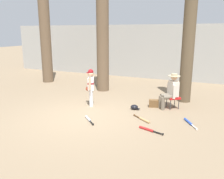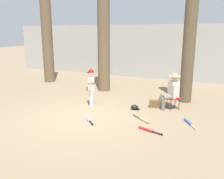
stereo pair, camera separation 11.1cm
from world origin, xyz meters
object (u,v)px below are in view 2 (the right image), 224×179
Objects in this scene: bat_red_barrel at (147,130)px; bat_wood_tan at (143,120)px; young_ballplayer at (91,85)px; tree_far_left at (47,30)px; tree_behind_spectator at (189,47)px; seated_spectator at (171,90)px; folding_stool at (173,98)px; tree_near_player at (104,24)px; handbag_beside_stool at (154,104)px; bat_blue_youth at (189,123)px; bat_aluminum_silver at (88,119)px; batting_helmet_black at (135,107)px.

bat_wood_tan is at bearing 117.05° from bat_red_barrel.
tree_far_left reaches higher than young_ballplayer.
tree_behind_spectator reaches higher than bat_wood_tan.
seated_spectator is 1.68m from bat_wood_tan.
tree_near_player is at bearing 158.07° from folding_stool.
tree_far_left is at bearing 164.24° from seated_spectator.
seated_spectator reaches higher than handbag_beside_stool.
bat_red_barrel is at bearing -98.31° from tree_behind_spectator.
young_ballplayer is 1.86× the size of bat_blue_youth.
tree_near_player reaches higher than young_ballplayer.
tree_behind_spectator reaches higher than handbag_beside_stool.
tree_near_player is 3.67m from tree_behind_spectator.
bat_aluminum_silver is 1.82× the size of batting_helmet_black.
tree_far_left reaches higher than seated_spectator.
tree_behind_spectator is 2.93m from batting_helmet_black.
bat_aluminum_silver is (1.26, -3.52, -2.83)m from tree_near_player.
tree_far_left is at bearing 164.87° from folding_stool.
tree_near_player is 1.12× the size of tree_far_left.
bat_wood_tan is (-0.81, -2.59, -1.98)m from tree_behind_spectator.
tree_near_player reaches higher than bat_aluminum_silver.
batting_helmet_black is at bearing -23.92° from tree_far_left.
young_ballplayer is (0.62, -2.22, -2.12)m from tree_near_player.
folding_stool is 1.01× the size of bat_aluminum_silver.
bat_red_barrel and bat_aluminum_silver have the same top height.
tree_behind_spectator reaches higher than batting_helmet_black.
tree_behind_spectator is at bearing 73.55° from seated_spectator.
tree_behind_spectator is 3.99× the size of seated_spectator.
young_ballplayer is 1.84× the size of bat_red_barrel.
young_ballplayer is at bearing -74.32° from tree_near_player.
tree_far_left is 8.11m from bat_red_barrel.
folding_stool reaches higher than bat_red_barrel.
tree_near_player is 3.13m from young_ballplayer.
bat_red_barrel and bat_blue_youth have the same top height.
tree_behind_spectator reaches higher than folding_stool.
folding_stool is 1.35m from batting_helmet_black.
bat_red_barrel is (2.46, -1.32, -0.71)m from young_ballplayer.
batting_helmet_black is at bearing 59.14° from bat_aluminum_silver.
seated_spectator is at bearing 71.96° from bat_wood_tan.
tree_behind_spectator reaches higher than bat_red_barrel.
batting_helmet_black is (-0.58, 0.88, 0.04)m from bat_wood_tan.
tree_far_left reaches higher than bat_red_barrel.
bat_aluminum_silver is 1.77m from batting_helmet_black.
seated_spectator is 1.69× the size of bat_red_barrel.
tree_near_player reaches higher than batting_helmet_black.
young_ballplayer is at bearing 174.26° from bat_blue_youth.
tree_behind_spectator reaches higher than bat_blue_youth.
handbag_beside_stool is (-0.61, -0.14, -0.23)m from folding_stool.
tree_far_left is 10.71× the size of bat_aluminum_silver.
tree_near_player is 4.69m from bat_aluminum_silver.
seated_spectator reaches higher than bat_aluminum_silver.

